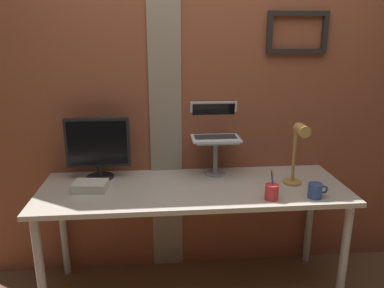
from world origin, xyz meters
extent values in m
cube|color=brown|center=(0.00, 0.43, 1.16)|extent=(3.29, 0.12, 2.33)
cube|color=gray|center=(-0.23, 0.36, 1.16)|extent=(0.22, 0.01, 2.33)
cube|color=black|center=(0.65, 0.35, 1.81)|extent=(0.41, 0.03, 0.03)
cube|color=black|center=(0.65, 0.35, 1.57)|extent=(0.41, 0.03, 0.03)
cube|color=black|center=(0.46, 0.35, 1.69)|extent=(0.03, 0.03, 0.21)
cube|color=black|center=(0.83, 0.35, 1.69)|extent=(0.03, 0.03, 0.21)
cube|color=beige|center=(-0.07, 0.04, 0.74)|extent=(1.92, 0.65, 0.03)
cylinder|color=#B2B2B7|center=(-0.97, -0.23, 0.36)|extent=(0.05, 0.05, 0.73)
cylinder|color=#B2B2B7|center=(0.83, -0.23, 0.36)|extent=(0.05, 0.05, 0.73)
cylinder|color=#B2B2B7|center=(-0.97, 0.31, 0.36)|extent=(0.05, 0.05, 0.73)
cylinder|color=#B2B2B7|center=(0.83, 0.31, 0.36)|extent=(0.05, 0.05, 0.73)
cylinder|color=black|center=(-0.67, 0.25, 0.76)|extent=(0.18, 0.18, 0.01)
cylinder|color=black|center=(-0.67, 0.25, 0.80)|extent=(0.04, 0.04, 0.07)
cube|color=black|center=(-0.67, 0.25, 1.00)|extent=(0.41, 0.04, 0.32)
cube|color=black|center=(-0.67, 0.23, 1.00)|extent=(0.38, 0.00, 0.29)
cylinder|color=gray|center=(0.10, 0.25, 0.76)|extent=(0.14, 0.14, 0.01)
cylinder|color=gray|center=(0.10, 0.25, 0.88)|extent=(0.03, 0.03, 0.23)
cube|color=gray|center=(0.10, 0.25, 1.00)|extent=(0.28, 0.22, 0.01)
cube|color=white|center=(0.10, 0.25, 1.01)|extent=(0.32, 0.21, 0.01)
cube|color=#2D2D30|center=(0.10, 0.26, 1.02)|extent=(0.28, 0.12, 0.00)
cube|color=white|center=(0.10, 0.38, 1.13)|extent=(0.32, 0.06, 0.22)
cube|color=black|center=(0.10, 0.37, 1.13)|extent=(0.29, 0.05, 0.19)
cylinder|color=tan|center=(0.57, 0.04, 0.76)|extent=(0.12, 0.12, 0.02)
cylinder|color=tan|center=(0.57, 0.04, 0.96)|extent=(0.02, 0.02, 0.38)
cylinder|color=tan|center=(0.57, -0.05, 1.13)|extent=(0.07, 0.11, 0.07)
cylinder|color=red|center=(0.37, -0.19, 0.80)|extent=(0.08, 0.08, 0.09)
cylinder|color=blue|center=(0.37, -0.18, 0.85)|extent=(0.03, 0.03, 0.16)
cylinder|color=yellow|center=(0.37, -0.18, 0.85)|extent=(0.02, 0.01, 0.17)
cylinder|color=#2D4C8C|center=(0.62, -0.19, 0.80)|extent=(0.08, 0.08, 0.09)
torus|color=#2D4C8C|center=(0.68, -0.19, 0.80)|extent=(0.05, 0.01, 0.05)
cube|color=silver|center=(-0.70, 0.04, 0.78)|extent=(0.21, 0.16, 0.05)
camera|label=1|loc=(-0.27, -2.12, 1.66)|focal=34.87mm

